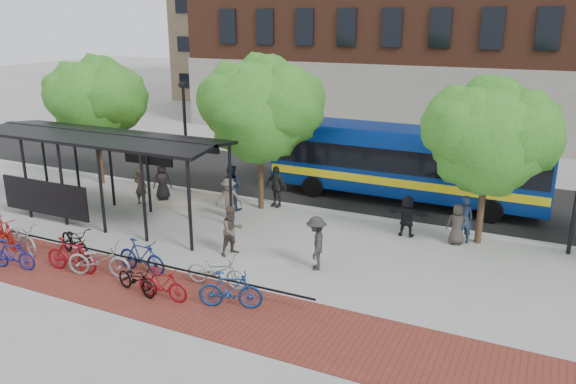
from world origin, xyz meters
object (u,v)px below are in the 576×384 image
at_px(pedestrian_8, 232,231).
at_px(pedestrian_6, 457,224).
at_px(bike_5, 71,255).
at_px(bike_8, 136,279).
at_px(bike_7, 142,256).
at_px(pedestrian_1, 141,187).
at_px(lamp_post_left, 186,136).
at_px(pedestrian_5, 407,216).
at_px(bus, 406,160).
at_px(bike_11, 230,290).
at_px(tree_b, 262,105).
at_px(pedestrian_7, 464,219).
at_px(pedestrian_4, 276,186).
at_px(bike_4, 75,242).
at_px(bike_1, 5,232).
at_px(tree_a, 96,98).
at_px(bike_3, 13,255).
at_px(pedestrian_2, 231,187).
at_px(bike_10, 217,270).
at_px(pedestrian_3, 229,199).
at_px(bike_6, 99,260).
at_px(bike_2, 23,237).
at_px(pedestrian_0, 162,181).
at_px(tree_c, 492,133).
at_px(bike_9, 162,284).
at_px(bus_shelter, 101,146).
at_px(pedestrian_9, 316,243).

bearing_deg(pedestrian_8, pedestrian_6, -32.42).
bearing_deg(bike_5, bike_8, -101.27).
bearing_deg(bike_7, pedestrian_1, 41.84).
bearing_deg(bike_8, lamp_post_left, 39.27).
bearing_deg(pedestrian_6, pedestrian_5, -17.37).
relative_size(bus, pedestrian_5, 7.62).
distance_m(bike_7, bike_11, 3.87).
bearing_deg(tree_b, pedestrian_5, -4.88).
bearing_deg(pedestrian_7, bike_11, 31.48).
bearing_deg(bike_7, pedestrian_4, -4.52).
xyz_separation_m(bike_4, pedestrian_7, (11.76, 7.04, 0.36)).
relative_size(bike_1, bike_4, 0.89).
bearing_deg(tree_a, bike_7, -40.89).
relative_size(bus, bike_3, 7.32).
bearing_deg(pedestrian_2, bike_7, 90.67).
bearing_deg(tree_a, lamp_post_left, 2.92).
height_order(bike_10, pedestrian_4, pedestrian_4).
bearing_deg(pedestrian_3, bike_6, -123.45).
relative_size(lamp_post_left, bike_4, 2.45).
bearing_deg(bike_2, pedestrian_0, 11.56).
xyz_separation_m(tree_c, bike_1, (-15.32, -7.78, -3.49)).
xyz_separation_m(tree_b, pedestrian_7, (8.39, -0.33, -3.55)).
height_order(tree_b, bike_2, tree_b).
distance_m(tree_c, bike_9, 12.08).
height_order(bus, bike_7, bus).
distance_m(bike_6, bike_10, 3.88).
distance_m(pedestrian_7, pedestrian_8, 8.34).
relative_size(tree_a, bike_2, 3.04).
xyz_separation_m(bus, pedestrian_1, (-10.31, -5.51, -1.08)).
bearing_deg(pedestrian_7, bus, -76.63).
distance_m(bus_shelter, bike_7, 6.39).
bearing_deg(bike_7, bike_11, -99.57).
relative_size(tree_c, bike_2, 2.91).
bearing_deg(bike_7, bus, -25.29).
height_order(pedestrian_2, pedestrian_4, pedestrian_2).
bearing_deg(bike_10, bike_4, 86.46).
xyz_separation_m(bike_8, pedestrian_3, (-0.93, 6.79, 0.42)).
xyz_separation_m(tree_c, bus, (-3.81, 3.67, -2.17)).
bearing_deg(pedestrian_6, tree_b, -21.57).
height_order(lamp_post_left, pedestrian_6, lamp_post_left).
bearing_deg(bike_8, pedestrian_7, -31.65).
xyz_separation_m(pedestrian_1, pedestrian_3, (4.50, 0.04, 0.06)).
height_order(pedestrian_4, pedestrian_7, pedestrian_7).
relative_size(lamp_post_left, pedestrian_7, 2.82).
relative_size(bike_7, pedestrian_7, 1.02).
distance_m(pedestrian_2, pedestrian_6, 9.37).
bearing_deg(tree_c, pedestrian_6, -146.36).
distance_m(bike_3, bike_7, 4.27).
distance_m(bike_6, pedestrian_9, 6.93).
relative_size(bike_2, pedestrian_6, 1.33).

